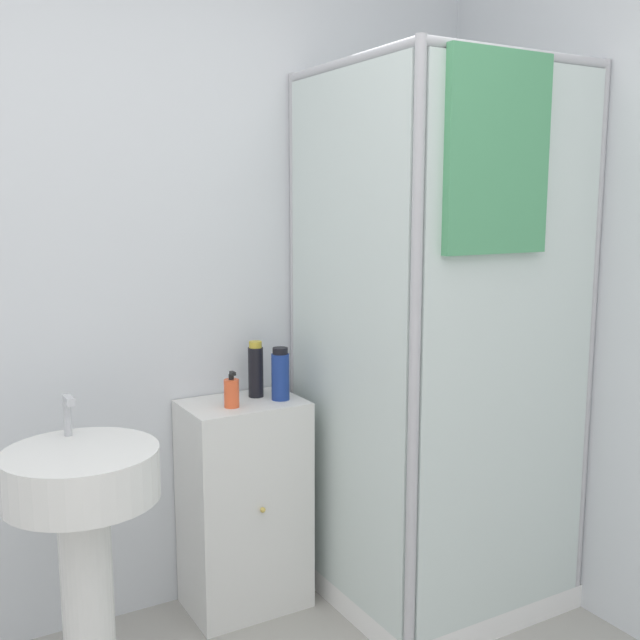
{
  "coord_description": "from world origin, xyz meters",
  "views": [
    {
      "loc": [
        -0.53,
        -0.96,
        1.54
      ],
      "look_at": [
        0.7,
        1.18,
        1.15
      ],
      "focal_mm": 42.0,
      "sensor_mm": 36.0,
      "label": 1
    }
  ],
  "objects": [
    {
      "name": "soap_dispenser",
      "position": [
        0.5,
        1.46,
        0.86
      ],
      "size": [
        0.05,
        0.06,
        0.13
      ],
      "color": "#E5562D",
      "rests_on": "vanity_cabinet"
    },
    {
      "name": "shampoo_bottle_blue",
      "position": [
        0.7,
        1.47,
        0.9
      ],
      "size": [
        0.07,
        0.07,
        0.2
      ],
      "color": "navy",
      "rests_on": "vanity_cabinet"
    },
    {
      "name": "vanity_cabinet",
      "position": [
        0.56,
        1.51,
        0.4
      ],
      "size": [
        0.44,
        0.33,
        0.81
      ],
      "color": "silver",
      "rests_on": "ground_plane"
    },
    {
      "name": "sink",
      "position": [
        -0.09,
        1.2,
        0.61
      ],
      "size": [
        0.45,
        0.45,
        0.96
      ],
      "color": "white",
      "rests_on": "ground_plane"
    },
    {
      "name": "wall_back",
      "position": [
        0.0,
        1.7,
        1.25
      ],
      "size": [
        6.4,
        0.06,
        2.5
      ],
      "primitive_type": "cube",
      "color": "silver",
      "rests_on": "ground_plane"
    },
    {
      "name": "shower_enclosure",
      "position": [
        1.19,
        1.17,
        0.6
      ],
      "size": [
        0.83,
        0.86,
        2.02
      ],
      "color": "white",
      "rests_on": "ground_plane"
    },
    {
      "name": "shampoo_bottle_tall_black",
      "position": [
        0.64,
        1.55,
        0.91
      ],
      "size": [
        0.06,
        0.06,
        0.21
      ],
      "color": "black",
      "rests_on": "vanity_cabinet"
    }
  ]
}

